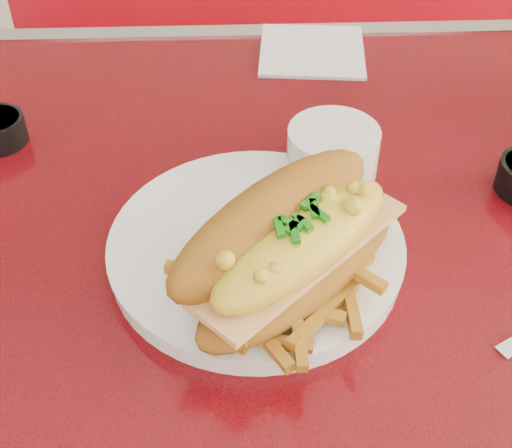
{
  "coord_description": "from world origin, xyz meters",
  "views": [
    {
      "loc": [
        -0.14,
        -0.47,
        1.22
      ],
      "look_at": [
        -0.12,
        -0.02,
        0.81
      ],
      "focal_mm": 50.0,
      "sensor_mm": 36.0,
      "label": 1
    }
  ],
  "objects_px": {
    "diner_table": "(364,344)",
    "booth_bench_far": "(294,142)",
    "fork": "(330,229)",
    "gravy_ramekin": "(333,151)",
    "mac_hoagie": "(291,244)",
    "dinner_plate": "(256,249)"
  },
  "relations": [
    {
      "from": "diner_table",
      "to": "booth_bench_far",
      "type": "relative_size",
      "value": 1.03
    },
    {
      "from": "diner_table",
      "to": "fork",
      "type": "xyz_separation_m",
      "value": [
        -0.05,
        -0.01,
        0.18
      ]
    },
    {
      "from": "diner_table",
      "to": "fork",
      "type": "distance_m",
      "value": 0.19
    },
    {
      "from": "gravy_ramekin",
      "to": "mac_hoagie",
      "type": "bearing_deg",
      "value": -108.41
    },
    {
      "from": "mac_hoagie",
      "to": "fork",
      "type": "distance_m",
      "value": 0.08
    },
    {
      "from": "dinner_plate",
      "to": "gravy_ramekin",
      "type": "height_order",
      "value": "gravy_ramekin"
    },
    {
      "from": "booth_bench_far",
      "to": "gravy_ramekin",
      "type": "height_order",
      "value": "booth_bench_far"
    },
    {
      "from": "fork",
      "to": "diner_table",
      "type": "bearing_deg",
      "value": -67.91
    },
    {
      "from": "fork",
      "to": "gravy_ramekin",
      "type": "distance_m",
      "value": 0.11
    },
    {
      "from": "mac_hoagie",
      "to": "fork",
      "type": "bearing_deg",
      "value": 11.89
    },
    {
      "from": "fork",
      "to": "gravy_ramekin",
      "type": "xyz_separation_m",
      "value": [
        0.01,
        0.1,
        0.01
      ]
    },
    {
      "from": "dinner_plate",
      "to": "gravy_ramekin",
      "type": "relative_size",
      "value": 2.77
    },
    {
      "from": "dinner_plate",
      "to": "mac_hoagie",
      "type": "relative_size",
      "value": 1.36
    },
    {
      "from": "diner_table",
      "to": "fork",
      "type": "height_order",
      "value": "fork"
    },
    {
      "from": "mac_hoagie",
      "to": "diner_table",
      "type": "bearing_deg",
      "value": -6.53
    },
    {
      "from": "diner_table",
      "to": "dinner_plate",
      "type": "relative_size",
      "value": 3.85
    },
    {
      "from": "diner_table",
      "to": "gravy_ramekin",
      "type": "height_order",
      "value": "gravy_ramekin"
    },
    {
      "from": "dinner_plate",
      "to": "gravy_ramekin",
      "type": "bearing_deg",
      "value": 55.69
    },
    {
      "from": "dinner_plate",
      "to": "mac_hoagie",
      "type": "height_order",
      "value": "mac_hoagie"
    },
    {
      "from": "fork",
      "to": "dinner_plate",
      "type": "bearing_deg",
      "value": 113.61
    },
    {
      "from": "mac_hoagie",
      "to": "gravy_ramekin",
      "type": "distance_m",
      "value": 0.18
    },
    {
      "from": "diner_table",
      "to": "gravy_ramekin",
      "type": "xyz_separation_m",
      "value": [
        -0.04,
        0.1,
        0.19
      ]
    }
  ]
}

